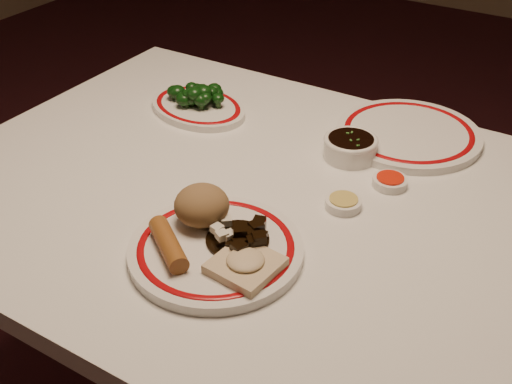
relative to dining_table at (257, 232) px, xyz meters
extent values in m
cube|color=white|center=(0.00, 0.00, 0.07)|extent=(1.20, 0.90, 0.04)
cylinder|color=black|center=(-0.54, 0.39, -0.30)|extent=(0.06, 0.06, 0.71)
cylinder|color=white|center=(0.04, -0.19, 0.10)|extent=(0.30, 0.30, 0.02)
torus|color=#9F080B|center=(0.04, -0.19, 0.11)|extent=(0.26, 0.26, 0.00)
ellipsoid|color=olive|center=(-0.02, -0.14, 0.14)|extent=(0.09, 0.09, 0.06)
cylinder|color=#955924|center=(-0.02, -0.24, 0.13)|extent=(0.11, 0.09, 0.03)
cube|color=beige|center=(0.11, -0.21, 0.12)|extent=(0.10, 0.10, 0.01)
ellipsoid|color=beige|center=(0.11, -0.21, 0.13)|extent=(0.06, 0.06, 0.02)
cylinder|color=black|center=(0.06, -0.16, 0.11)|extent=(0.10, 0.10, 0.00)
cube|color=black|center=(0.05, -0.15, 0.12)|extent=(0.02, 0.02, 0.02)
cube|color=black|center=(0.06, -0.15, 0.12)|extent=(0.02, 0.02, 0.02)
cube|color=black|center=(0.08, -0.12, 0.13)|extent=(0.02, 0.02, 0.02)
cube|color=black|center=(0.06, -0.16, 0.12)|extent=(0.03, 0.03, 0.02)
cube|color=black|center=(0.08, -0.19, 0.13)|extent=(0.03, 0.03, 0.02)
cube|color=black|center=(0.06, -0.16, 0.12)|extent=(0.02, 0.02, 0.02)
cube|color=black|center=(0.06, -0.17, 0.12)|extent=(0.02, 0.02, 0.01)
cube|color=black|center=(0.09, -0.14, 0.12)|extent=(0.02, 0.02, 0.02)
cube|color=black|center=(0.07, -0.15, 0.13)|extent=(0.02, 0.02, 0.02)
cube|color=black|center=(0.09, -0.17, 0.13)|extent=(0.03, 0.03, 0.02)
cube|color=black|center=(0.08, -0.14, 0.13)|extent=(0.03, 0.03, 0.02)
cube|color=black|center=(0.07, -0.17, 0.12)|extent=(0.02, 0.02, 0.02)
cube|color=black|center=(0.07, -0.18, 0.12)|extent=(0.03, 0.03, 0.02)
cube|color=black|center=(0.08, -0.16, 0.13)|extent=(0.03, 0.03, 0.02)
cube|color=black|center=(0.07, -0.16, 0.13)|extent=(0.03, 0.03, 0.02)
cube|color=black|center=(0.06, -0.16, 0.12)|extent=(0.02, 0.02, 0.01)
cube|color=black|center=(0.07, -0.19, 0.12)|extent=(0.02, 0.02, 0.01)
cube|color=black|center=(0.10, -0.16, 0.13)|extent=(0.03, 0.03, 0.02)
cube|color=black|center=(0.08, -0.12, 0.13)|extent=(0.02, 0.02, 0.02)
cube|color=beige|center=(0.05, -0.17, 0.13)|extent=(0.02, 0.02, 0.01)
cube|color=beige|center=(0.05, -0.18, 0.13)|extent=(0.02, 0.02, 0.01)
cube|color=beige|center=(0.03, -0.17, 0.13)|extent=(0.02, 0.02, 0.01)
cube|color=beige|center=(0.03, -0.14, 0.13)|extent=(0.02, 0.02, 0.01)
torus|color=#9F080B|center=(-0.28, 0.20, 0.11)|extent=(0.25, 0.25, 0.00)
cylinder|color=#23471C|center=(-0.30, 0.21, 0.11)|extent=(0.01, 0.01, 0.02)
ellipsoid|color=#0D340D|center=(-0.30, 0.21, 0.13)|extent=(0.03, 0.03, 0.02)
cylinder|color=#23471C|center=(-0.28, 0.20, 0.11)|extent=(0.01, 0.01, 0.01)
ellipsoid|color=#0D340D|center=(-0.28, 0.20, 0.13)|extent=(0.04, 0.04, 0.03)
cylinder|color=#23471C|center=(-0.31, 0.23, 0.11)|extent=(0.01, 0.01, 0.01)
ellipsoid|color=#0D340D|center=(-0.31, 0.23, 0.13)|extent=(0.03, 0.03, 0.02)
cylinder|color=#23471C|center=(-0.29, 0.18, 0.11)|extent=(0.01, 0.01, 0.01)
ellipsoid|color=#0D340D|center=(-0.29, 0.18, 0.13)|extent=(0.03, 0.03, 0.02)
cylinder|color=#23471C|center=(-0.26, 0.19, 0.11)|extent=(0.01, 0.01, 0.01)
ellipsoid|color=#0D340D|center=(-0.26, 0.19, 0.13)|extent=(0.03, 0.03, 0.03)
cylinder|color=#23471C|center=(-0.28, 0.21, 0.11)|extent=(0.01, 0.01, 0.02)
ellipsoid|color=#0D340D|center=(-0.28, 0.21, 0.13)|extent=(0.03, 0.03, 0.03)
cylinder|color=#23471C|center=(-0.31, 0.24, 0.11)|extent=(0.01, 0.01, 0.01)
ellipsoid|color=#0D340D|center=(-0.31, 0.24, 0.12)|extent=(0.03, 0.03, 0.02)
cylinder|color=#23471C|center=(-0.29, 0.21, 0.11)|extent=(0.01, 0.01, 0.01)
ellipsoid|color=#0D340D|center=(-0.29, 0.21, 0.13)|extent=(0.03, 0.03, 0.02)
cylinder|color=#23471C|center=(-0.25, 0.24, 0.11)|extent=(0.01, 0.01, 0.01)
ellipsoid|color=#0D340D|center=(-0.25, 0.24, 0.13)|extent=(0.03, 0.03, 0.02)
cylinder|color=#23471C|center=(-0.23, 0.21, 0.11)|extent=(0.01, 0.01, 0.01)
ellipsoid|color=#0D340D|center=(-0.23, 0.21, 0.13)|extent=(0.03, 0.03, 0.02)
cylinder|color=#23471C|center=(-0.29, 0.19, 0.11)|extent=(0.01, 0.01, 0.01)
ellipsoid|color=#0D340D|center=(-0.29, 0.19, 0.13)|extent=(0.04, 0.04, 0.03)
cylinder|color=#23471C|center=(-0.30, 0.18, 0.11)|extent=(0.01, 0.01, 0.01)
ellipsoid|color=#0D340D|center=(-0.30, 0.18, 0.13)|extent=(0.04, 0.04, 0.03)
cylinder|color=#23471C|center=(-0.34, 0.20, 0.11)|extent=(0.01, 0.01, 0.01)
ellipsoid|color=#0D340D|center=(-0.34, 0.20, 0.13)|extent=(0.03, 0.03, 0.03)
cylinder|color=#23471C|center=(-0.28, 0.20, 0.11)|extent=(0.01, 0.01, 0.01)
ellipsoid|color=#0D340D|center=(-0.28, 0.20, 0.12)|extent=(0.03, 0.03, 0.03)
cylinder|color=#23471C|center=(-0.26, 0.24, 0.11)|extent=(0.01, 0.01, 0.02)
ellipsoid|color=#0D340D|center=(-0.26, 0.24, 0.13)|extent=(0.03, 0.03, 0.03)
cylinder|color=#23471C|center=(-0.33, 0.20, 0.11)|extent=(0.01, 0.01, 0.01)
ellipsoid|color=#0D340D|center=(-0.33, 0.20, 0.13)|extent=(0.04, 0.04, 0.03)
cylinder|color=#23471C|center=(-0.27, 0.20, 0.11)|extent=(0.01, 0.01, 0.01)
ellipsoid|color=#0D340D|center=(-0.27, 0.20, 0.13)|extent=(0.04, 0.04, 0.03)
cylinder|color=#23471C|center=(-0.29, 0.22, 0.11)|extent=(0.01, 0.01, 0.01)
ellipsoid|color=#0D340D|center=(-0.29, 0.22, 0.13)|extent=(0.03, 0.03, 0.03)
cylinder|color=#23471C|center=(-0.30, 0.21, 0.11)|extent=(0.01, 0.01, 0.02)
ellipsoid|color=#0D340D|center=(-0.30, 0.21, 0.13)|extent=(0.03, 0.03, 0.02)
ellipsoid|color=#0D340D|center=(-0.28, 0.22, 0.14)|extent=(0.03, 0.03, 0.02)
ellipsoid|color=#0D340D|center=(-0.29, 0.18, 0.14)|extent=(0.03, 0.03, 0.02)
ellipsoid|color=#0D340D|center=(-0.26, 0.20, 0.14)|extent=(0.04, 0.04, 0.03)
ellipsoid|color=#0D340D|center=(-0.27, 0.19, 0.14)|extent=(0.03, 0.03, 0.03)
ellipsoid|color=#0D340D|center=(-0.27, 0.20, 0.14)|extent=(0.03, 0.03, 0.02)
ellipsoid|color=#0D340D|center=(-0.25, 0.22, 0.13)|extent=(0.03, 0.03, 0.02)
ellipsoid|color=#0D340D|center=(-0.26, 0.20, 0.14)|extent=(0.03, 0.03, 0.03)
ellipsoid|color=#0D340D|center=(-0.25, 0.19, 0.14)|extent=(0.03, 0.03, 0.02)
ellipsoid|color=#0D340D|center=(-0.27, 0.20, 0.14)|extent=(0.03, 0.03, 0.02)
cylinder|color=white|center=(0.09, 0.20, 0.11)|extent=(0.10, 0.10, 0.04)
cylinder|color=black|center=(0.09, 0.20, 0.13)|extent=(0.09, 0.09, 0.00)
cylinder|color=white|center=(0.20, 0.14, 0.10)|extent=(0.06, 0.06, 0.02)
cylinder|color=red|center=(0.20, 0.14, 0.11)|extent=(0.05, 0.05, 0.00)
cylinder|color=white|center=(0.15, 0.04, 0.10)|extent=(0.06, 0.06, 0.02)
cylinder|color=tan|center=(0.15, 0.04, 0.11)|extent=(0.05, 0.05, 0.00)
cylinder|color=white|center=(0.16, 0.33, 0.10)|extent=(0.33, 0.33, 0.02)
torus|color=#9F080B|center=(0.16, 0.33, 0.11)|extent=(0.28, 0.28, 0.00)
camera|label=1|loc=(0.50, -0.82, 0.74)|focal=45.00mm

